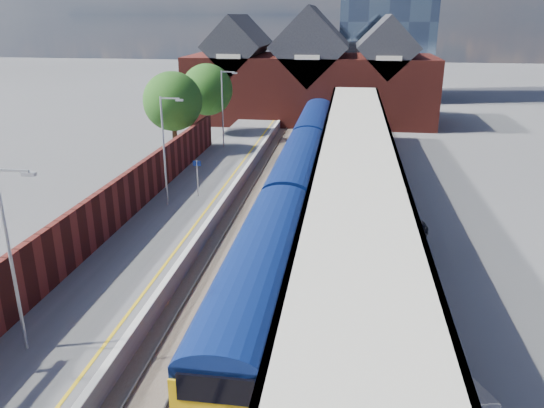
{
  "coord_description": "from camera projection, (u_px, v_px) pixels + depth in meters",
  "views": [
    {
      "loc": [
        4.9,
        -9.23,
        12.68
      ],
      "look_at": [
        0.86,
        18.66,
        2.6
      ],
      "focal_mm": 35.0,
      "sensor_mm": 36.0,
      "label": 1
    }
  ],
  "objects": [
    {
      "name": "ground",
      "position": [
        282.0,
        187.0,
        41.49
      ],
      "size": [
        240.0,
        240.0,
        0.0
      ],
      "primitive_type": "plane",
      "color": "#5B5B5E",
      "rests_on": "ground"
    },
    {
      "name": "ballast_bed",
      "position": [
        261.0,
        236.0,
        32.16
      ],
      "size": [
        6.0,
        76.0,
        0.06
      ],
      "primitive_type": "cube",
      "color": "#473D33",
      "rests_on": "ground"
    },
    {
      "name": "rails",
      "position": [
        261.0,
        234.0,
        32.13
      ],
      "size": [
        4.51,
        76.0,
        0.14
      ],
      "color": "slate",
      "rests_on": "ground"
    },
    {
      "name": "left_platform",
      "position": [
        173.0,
        224.0,
        32.75
      ],
      "size": [
        5.0,
        76.0,
        1.0
      ],
      "primitive_type": "cube",
      "color": "#565659",
      "rests_on": "ground"
    },
    {
      "name": "right_platform",
      "position": [
        361.0,
        234.0,
        31.19
      ],
      "size": [
        6.0,
        76.0,
        1.0
      ],
      "primitive_type": "cube",
      "color": "#565659",
      "rests_on": "ground"
    },
    {
      "name": "coping_left",
      "position": [
        210.0,
        218.0,
        32.25
      ],
      "size": [
        0.3,
        76.0,
        0.05
      ],
      "primitive_type": "cube",
      "color": "silver",
      "rests_on": "left_platform"
    },
    {
      "name": "coping_right",
      "position": [
        313.0,
        223.0,
        31.4
      ],
      "size": [
        0.3,
        76.0,
        0.05
      ],
      "primitive_type": "cube",
      "color": "silver",
      "rests_on": "right_platform"
    },
    {
      "name": "yellow_line",
      "position": [
        200.0,
        218.0,
        32.34
      ],
      "size": [
        0.14,
        76.0,
        0.01
      ],
      "primitive_type": "cube",
      "color": "yellow",
      "rests_on": "left_platform"
    },
    {
      "name": "train",
      "position": [
        307.0,
        144.0,
        45.91
      ],
      "size": [
        2.87,
        65.9,
        3.45
      ],
      "color": "navy",
      "rests_on": "ground"
    },
    {
      "name": "canopy",
      "position": [
        357.0,
        147.0,
        31.48
      ],
      "size": [
        4.5,
        52.0,
        4.48
      ],
      "color": "navy",
      "rests_on": "right_platform"
    },
    {
      "name": "lamp_post_b",
      "position": [
        13.0,
        251.0,
        18.3
      ],
      "size": [
        1.48,
        0.18,
        7.0
      ],
      "color": "#A5A8AA",
      "rests_on": "left_platform"
    },
    {
      "name": "lamp_post_c",
      "position": [
        166.0,
        145.0,
        33.21
      ],
      "size": [
        1.48,
        0.18,
        7.0
      ],
      "color": "#A5A8AA",
      "rests_on": "left_platform"
    },
    {
      "name": "lamp_post_d",
      "position": [
        224.0,
        105.0,
        48.12
      ],
      "size": [
        1.48,
        0.18,
        7.0
      ],
      "color": "#A5A8AA",
      "rests_on": "left_platform"
    },
    {
      "name": "platform_sign",
      "position": [
        197.0,
        172.0,
        35.67
      ],
      "size": [
        0.55,
        0.08,
        2.5
      ],
      "color": "#A5A8AA",
      "rests_on": "left_platform"
    },
    {
      "name": "brick_wall",
      "position": [
        80.0,
        232.0,
        26.42
      ],
      "size": [
        0.35,
        50.0,
        3.86
      ],
      "color": "#5C1E18",
      "rests_on": "left_platform"
    },
    {
      "name": "station_building",
      "position": [
        310.0,
        77.0,
        65.75
      ],
      "size": [
        30.0,
        12.12,
        13.78
      ],
      "color": "#5C1E18",
      "rests_on": "ground"
    },
    {
      "name": "tree_near",
      "position": [
        174.0,
        103.0,
        46.59
      ],
      "size": [
        5.2,
        5.2,
        8.1
      ],
      "color": "#382314",
      "rests_on": "ground"
    },
    {
      "name": "tree_far",
      "position": [
        208.0,
        91.0,
        53.91
      ],
      "size": [
        5.2,
        5.2,
        8.1
      ],
      "color": "#382314",
      "rests_on": "ground"
    },
    {
      "name": "parked_car_silver",
      "position": [
        432.0,
        404.0,
        15.87
      ],
      "size": [
        4.32,
        3.11,
        1.36
      ],
      "primitive_type": "imported",
      "rotation": [
        0.0,
        0.0,
        2.03
      ],
      "color": "#B6B7BC",
      "rests_on": "right_platform"
    },
    {
      "name": "parked_car_dark",
      "position": [
        391.0,
        223.0,
        29.92
      ],
      "size": [
        4.26,
        1.91,
        1.21
      ],
      "primitive_type": "imported",
      "rotation": [
        0.0,
        0.0,
        1.62
      ],
      "color": "black",
      "rests_on": "right_platform"
    },
    {
      "name": "parked_car_blue",
      "position": [
        386.0,
        232.0,
        28.72
      ],
      "size": [
        4.64,
        3.5,
        1.17
      ],
      "primitive_type": "imported",
      "rotation": [
        0.0,
        0.0,
        1.15
      ],
      "color": "navy",
      "rests_on": "right_platform"
    }
  ]
}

